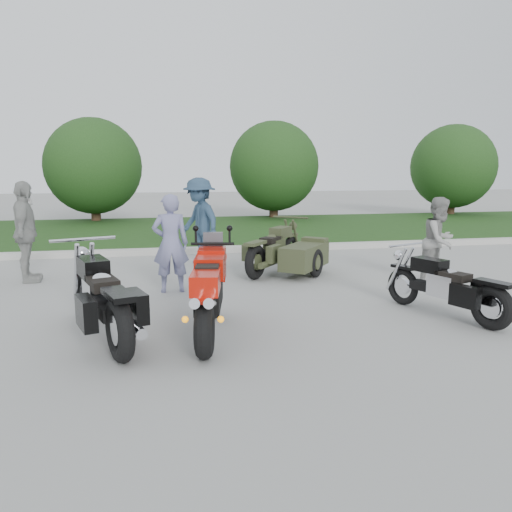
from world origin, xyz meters
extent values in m
plane|color=#9C9C96|center=(0.00, 0.00, 0.00)|extent=(80.00, 80.00, 0.00)
cube|color=#B9B7AE|center=(0.00, 6.00, 0.07)|extent=(60.00, 0.30, 0.15)
cube|color=#294F1B|center=(0.00, 10.15, 0.07)|extent=(60.00, 8.00, 0.14)
cylinder|color=#3F2B1C|center=(-3.00, 13.50, 0.60)|extent=(0.36, 0.36, 1.20)
sphere|color=#1D3C16|center=(-3.00, 13.50, 2.20)|extent=(3.60, 3.60, 3.60)
cylinder|color=#3F2B1C|center=(4.00, 13.50, 0.60)|extent=(0.36, 0.36, 1.20)
sphere|color=#1D3C16|center=(4.00, 13.50, 2.20)|extent=(3.60, 3.60, 3.60)
cylinder|color=#3F2B1C|center=(12.00, 13.50, 0.60)|extent=(0.36, 0.36, 1.20)
sphere|color=#1D3C16|center=(12.00, 13.50, 2.20)|extent=(3.60, 3.60, 3.60)
torus|color=black|center=(-0.20, -1.12, 0.33)|extent=(0.31, 0.68, 0.66)
torus|color=black|center=(0.07, 0.39, 0.32)|extent=(0.24, 0.65, 0.63)
cube|color=black|center=(-0.07, -0.42, 0.58)|extent=(0.46, 0.99, 0.37)
cube|color=#B71407|center=(-0.03, -0.18, 0.87)|extent=(0.46, 0.64, 0.28)
cube|color=#B71407|center=(-0.16, -0.89, 0.83)|extent=(0.41, 0.63, 0.23)
cube|color=black|center=(-0.10, -0.56, 0.91)|extent=(0.34, 0.41, 0.11)
cube|color=#B71407|center=(0.04, 0.20, 0.83)|extent=(0.43, 0.48, 0.42)
cylinder|color=silver|center=(-0.28, -1.17, 0.66)|extent=(0.20, 0.50, 0.23)
cylinder|color=silver|center=(-0.13, -1.19, 0.66)|extent=(0.20, 0.50, 0.23)
torus|color=black|center=(-1.11, -1.04, 0.37)|extent=(0.41, 0.76, 0.74)
torus|color=black|center=(-1.69, 0.66, 0.35)|extent=(0.35, 0.70, 0.70)
cube|color=black|center=(-1.40, -0.19, 0.46)|extent=(0.65, 1.32, 0.15)
cube|color=silver|center=(-1.40, -0.19, 0.55)|extent=(0.47, 0.57, 0.38)
cube|color=black|center=(-1.50, 0.12, 0.85)|extent=(0.48, 0.67, 0.24)
cube|color=black|center=(-1.35, -0.34, 0.74)|extent=(0.46, 0.62, 0.13)
cube|color=black|center=(-1.11, -1.04, 0.76)|extent=(0.42, 0.65, 0.07)
cylinder|color=silver|center=(-1.09, -0.49, 0.31)|extent=(0.49, 1.17, 0.11)
torus|color=black|center=(3.59, -0.84, 0.31)|extent=(0.37, 0.63, 0.62)
torus|color=black|center=(3.05, 0.55, 0.29)|extent=(0.31, 0.58, 0.58)
cube|color=black|center=(3.32, -0.14, 0.38)|extent=(0.58, 1.08, 0.13)
cube|color=silver|center=(3.32, -0.14, 0.45)|extent=(0.40, 0.48, 0.32)
cube|color=black|center=(3.22, 0.11, 0.71)|extent=(0.42, 0.56, 0.20)
cube|color=black|center=(3.37, -0.27, 0.62)|extent=(0.40, 0.51, 0.11)
cube|color=black|center=(3.59, -0.84, 0.63)|extent=(0.37, 0.54, 0.05)
cylinder|color=silver|center=(3.59, -0.38, 0.25)|extent=(0.45, 0.96, 0.09)
torus|color=black|center=(1.13, 2.74, 0.34)|extent=(0.56, 0.64, 0.69)
torus|color=black|center=(2.18, 4.04, 0.32)|extent=(0.50, 0.58, 0.65)
cube|color=black|center=(1.66, 3.39, 0.42)|extent=(0.93, 1.08, 0.14)
cube|color=#363D23|center=(1.66, 3.39, 0.50)|extent=(0.52, 0.54, 0.35)
cube|color=#363D23|center=(1.84, 3.63, 0.79)|extent=(0.57, 0.61, 0.22)
cube|color=black|center=(1.56, 3.28, 0.69)|extent=(0.54, 0.57, 0.12)
cube|color=#363D23|center=(1.13, 2.74, 0.71)|extent=(0.52, 0.57, 0.06)
cylinder|color=#363D23|center=(1.58, 3.01, 0.28)|extent=(0.77, 0.93, 0.10)
cube|color=#363D23|center=(2.14, 2.87, 0.40)|extent=(1.25, 1.37, 0.45)
torus|color=black|center=(2.34, 2.72, 0.28)|extent=(0.45, 0.52, 0.56)
imported|color=#7778A2|center=(-0.47, 2.08, 0.84)|extent=(0.63, 0.42, 1.69)
imported|color=gray|center=(4.40, 1.81, 0.80)|extent=(0.97, 0.90, 1.59)
imported|color=#2A425A|center=(0.24, 4.60, 0.96)|extent=(1.21, 1.42, 1.91)
imported|color=#9B9C97|center=(-3.08, 3.39, 0.94)|extent=(0.57, 1.15, 1.88)
camera|label=1|loc=(-0.66, -6.43, 2.09)|focal=35.00mm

